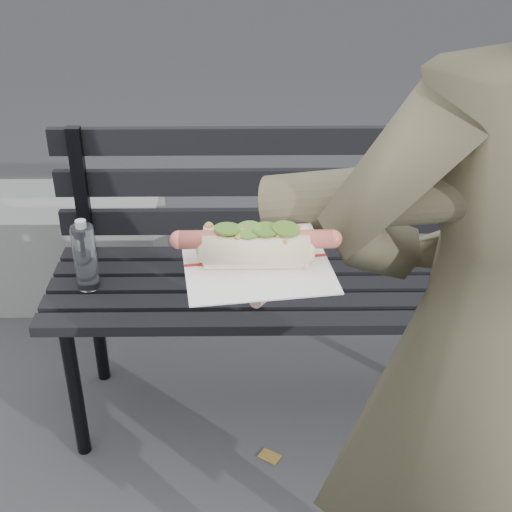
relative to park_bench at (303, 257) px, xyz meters
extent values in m
cylinder|color=black|center=(-0.65, -0.24, -0.30)|extent=(0.04, 0.04, 0.45)
cylinder|color=black|center=(-0.65, 0.10, -0.30)|extent=(0.04, 0.04, 0.45)
cylinder|color=black|center=(0.69, 0.10, -0.30)|extent=(0.04, 0.04, 0.45)
cube|color=black|center=(0.02, -0.25, -0.06)|extent=(1.50, 0.07, 0.03)
cube|color=black|center=(0.02, -0.16, -0.06)|extent=(1.50, 0.07, 0.03)
cube|color=black|center=(0.02, -0.07, -0.06)|extent=(1.50, 0.07, 0.03)
cube|color=black|center=(0.02, 0.02, -0.06)|extent=(1.50, 0.07, 0.03)
cube|color=black|center=(0.02, 0.11, -0.06)|extent=(1.50, 0.07, 0.03)
cube|color=black|center=(-0.65, 0.12, 0.15)|extent=(0.04, 0.03, 0.42)
cube|color=black|center=(0.02, 0.14, 0.05)|extent=(1.50, 0.02, 0.08)
cube|color=black|center=(0.02, 0.14, 0.18)|extent=(1.50, 0.02, 0.08)
cube|color=black|center=(0.02, 0.14, 0.31)|extent=(1.50, 0.02, 0.08)
cylinder|color=white|center=(-0.61, -0.09, 0.05)|extent=(0.06, 0.06, 0.19)
cylinder|color=white|center=(-0.61, -0.09, 0.16)|extent=(0.03, 0.03, 0.02)
cube|color=slate|center=(-1.10, 0.65, -0.32)|extent=(1.20, 0.40, 0.40)
imported|color=brown|center=(0.24, -0.86, 0.32)|extent=(0.67, 0.50, 1.68)
cylinder|color=brown|center=(0.10, -0.89, 0.62)|extent=(0.51, 0.23, 0.19)
cylinder|color=#D8A384|center=(-0.11, -0.98, 0.55)|extent=(0.09, 0.08, 0.07)
ellipsoid|color=#D8A384|center=(-0.15, -0.99, 0.55)|extent=(0.10, 0.12, 0.03)
cylinder|color=#D8A384|center=(-0.20, -1.02, 0.55)|extent=(0.05, 0.02, 0.02)
cylinder|color=#D8A384|center=(-0.20, -1.00, 0.55)|extent=(0.05, 0.02, 0.02)
cylinder|color=#D8A384|center=(-0.20, -0.98, 0.55)|extent=(0.05, 0.02, 0.02)
cylinder|color=#D8A384|center=(-0.20, -0.96, 0.55)|extent=(0.05, 0.02, 0.02)
cylinder|color=#D8A384|center=(-0.14, -1.04, 0.55)|extent=(0.04, 0.05, 0.02)
cube|color=white|center=(-0.15, -0.99, 0.57)|extent=(0.21, 0.21, 0.00)
cube|color=#B21E1E|center=(-0.15, -0.99, 0.57)|extent=(0.19, 0.03, 0.00)
cylinder|color=#DE6555|center=(-0.15, -0.99, 0.60)|extent=(0.20, 0.02, 0.02)
sphere|color=#DE6555|center=(-0.25, -0.99, 0.60)|extent=(0.03, 0.02, 0.02)
sphere|color=#DE6555|center=(-0.05, -0.99, 0.60)|extent=(0.03, 0.02, 0.02)
sphere|color=#9E6B2D|center=(-0.12, -0.98, 0.61)|extent=(0.01, 0.01, 0.01)
sphere|color=#9E6B2D|center=(-0.15, -0.98, 0.61)|extent=(0.01, 0.01, 0.01)
sphere|color=#9E6B2D|center=(-0.12, -1.00, 0.61)|extent=(0.01, 0.01, 0.01)
sphere|color=#9E6B2D|center=(-0.16, -0.98, 0.60)|extent=(0.01, 0.01, 0.01)
sphere|color=#9E6B2D|center=(-0.10, -0.99, 0.61)|extent=(0.01, 0.01, 0.01)
sphere|color=#9E6B2D|center=(-0.19, -0.99, 0.60)|extent=(0.01, 0.01, 0.01)
sphere|color=#9E6B2D|center=(-0.11, -1.01, 0.60)|extent=(0.01, 0.01, 0.01)
sphere|color=#9E6B2D|center=(-0.14, -0.97, 0.60)|extent=(0.01, 0.01, 0.01)
sphere|color=#9E6B2D|center=(-0.15, -0.98, 0.61)|extent=(0.01, 0.01, 0.01)
sphere|color=#9E6B2D|center=(-0.13, -0.97, 0.60)|extent=(0.01, 0.01, 0.01)
sphere|color=#9E6B2D|center=(-0.19, -0.99, 0.61)|extent=(0.01, 0.01, 0.01)
sphere|color=#9E6B2D|center=(-0.09, -0.97, 0.61)|extent=(0.01, 0.01, 0.01)
sphere|color=#9E6B2D|center=(-0.12, -0.97, 0.60)|extent=(0.01, 0.01, 0.01)
sphere|color=#9E6B2D|center=(-0.17, -0.99, 0.61)|extent=(0.01, 0.01, 0.01)
sphere|color=#9E6B2D|center=(-0.16, -0.97, 0.61)|extent=(0.01, 0.01, 0.01)
sphere|color=#9E6B2D|center=(-0.17, -0.98, 0.60)|extent=(0.01, 0.01, 0.01)
sphere|color=#9E6B2D|center=(-0.17, -1.00, 0.61)|extent=(0.01, 0.01, 0.01)
sphere|color=#9E6B2D|center=(-0.21, -0.97, 0.61)|extent=(0.01, 0.01, 0.01)
sphere|color=#9E6B2D|center=(-0.19, -0.99, 0.60)|extent=(0.01, 0.01, 0.01)
sphere|color=#9E6B2D|center=(-0.14, -0.97, 0.60)|extent=(0.01, 0.01, 0.01)
sphere|color=#9E6B2D|center=(-0.12, -0.99, 0.60)|extent=(0.01, 0.01, 0.01)
sphere|color=#9E6B2D|center=(-0.14, -0.98, 0.61)|extent=(0.01, 0.01, 0.01)
cylinder|color=#4B7B21|center=(-0.19, -0.98, 0.61)|extent=(0.04, 0.04, 0.01)
cylinder|color=#4B7B21|center=(-0.16, -0.99, 0.61)|extent=(0.04, 0.04, 0.01)
cylinder|color=#4B7B21|center=(-0.14, -0.99, 0.61)|extent=(0.04, 0.04, 0.00)
cylinder|color=#4B7B21|center=(-0.11, -0.99, 0.61)|extent=(0.04, 0.04, 0.01)
cube|color=brown|center=(-1.22, 1.41, -0.52)|extent=(0.05, 0.05, 0.00)
cube|color=brown|center=(0.46, 0.94, -0.52)|extent=(0.09, 0.07, 0.00)
cube|color=brown|center=(0.40, 0.11, -0.52)|extent=(0.05, 0.05, 0.00)
cube|color=brown|center=(-0.10, -0.28, -0.52)|extent=(0.07, 0.07, 0.00)
camera|label=1|loc=(-0.16, -1.80, 1.04)|focal=50.00mm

